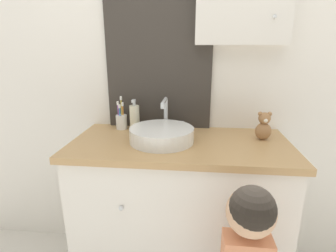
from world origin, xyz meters
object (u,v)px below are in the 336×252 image
(sink_basin, at_px, (162,134))
(soap_dispenser, at_px, (135,118))
(toothbrush_holder, at_px, (122,121))
(teddy_bear, at_px, (264,127))

(sink_basin, distance_m, soap_dispenser, 0.26)
(sink_basin, height_order, soap_dispenser, sink_basin)
(sink_basin, relative_size, soap_dispenser, 2.07)
(toothbrush_holder, height_order, soap_dispenser, toothbrush_holder)
(toothbrush_holder, height_order, teddy_bear, toothbrush_holder)
(toothbrush_holder, bearing_deg, teddy_bear, -7.92)
(soap_dispenser, bearing_deg, teddy_bear, -7.26)
(soap_dispenser, height_order, teddy_bear, soap_dispenser)
(soap_dispenser, xyz_separation_m, teddy_bear, (0.74, -0.09, -0.01))
(soap_dispenser, relative_size, teddy_bear, 1.22)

